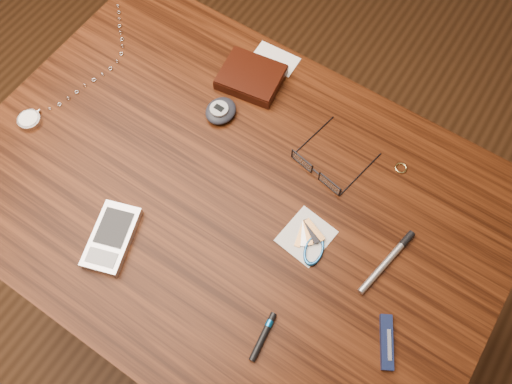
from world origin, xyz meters
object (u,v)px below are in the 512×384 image
pda_phone (112,237)px  notepad_keys (310,242)px  wallet_and_card (252,77)px  desk (233,215)px  pocket_knife (387,342)px  silver_pen (391,257)px  pocket_watch (35,115)px  pedometer (221,111)px  eyeglasses (318,170)px

pda_phone → notepad_keys: size_ratio=1.45×
wallet_and_card → desk: bearing=-65.1°
pda_phone → pocket_knife: pda_phone is taller
desk → silver_pen: 0.33m
notepad_keys → silver_pen: size_ratio=0.67×
desk → silver_pen: bearing=10.0°
pocket_watch → pedometer: size_ratio=5.21×
desk → pda_phone: (-0.12, -0.19, 0.11)m
desk → wallet_and_card: (-0.11, 0.24, 0.12)m
eyeglasses → notepad_keys: size_ratio=1.48×
wallet_and_card → pda_phone: (-0.01, -0.42, -0.00)m
pocket_knife → silver_pen: same height
notepad_keys → pocket_knife: pocket_knife is taller
silver_pen → pedometer: bearing=169.1°
desk → pda_phone: bearing=-123.6°
pocket_watch → silver_pen: same height
eyeglasses → silver_pen: size_ratio=0.99×
pedometer → notepad_keys: size_ratio=0.69×
notepad_keys → eyeglasses: bearing=115.1°
pedometer → notepad_keys: pedometer is taller
eyeglasses → pocket_watch: 0.57m
pocket_watch → pedometer: 0.37m
desk → eyeglasses: eyeglasses is taller
wallet_and_card → pda_phone: wallet_and_card is taller
eyeglasses → pedometer: bearing=178.1°
eyeglasses → pocket_watch: bearing=-159.3°
desk → pedometer: bearing=130.7°
pedometer → silver_pen: (0.42, -0.08, -0.01)m
desk → pedometer: size_ratio=14.84×
wallet_and_card → notepad_keys: wallet_and_card is taller
wallet_and_card → eyeglasses: same height
pda_phone → pocket_knife: 0.50m
eyeglasses → pda_phone: 0.39m
wallet_and_card → eyeglasses: 0.25m
desk → wallet_and_card: bearing=114.9°
wallet_and_card → pocket_knife: size_ratio=1.91×
wallet_and_card → notepad_keys: bearing=-40.0°
pda_phone → wallet_and_card: bearing=88.0°
pocket_watch → pedometer: pedometer is taller
eyeglasses → pda_phone: eyeglasses is taller
eyeglasses → pocket_knife: (0.25, -0.20, -0.01)m
pocket_watch → pda_phone: pda_phone is taller
pocket_knife → pedometer: bearing=156.0°
silver_pen → notepad_keys: bearing=-157.8°
pocket_watch → pedometer: bearing=34.5°
notepad_keys → silver_pen: 0.14m
eyeglasses → pedometer: 0.23m
pda_phone → pedometer: size_ratio=2.10×
eyeglasses → pda_phone: bearing=-127.1°
desk → pedometer: 0.21m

